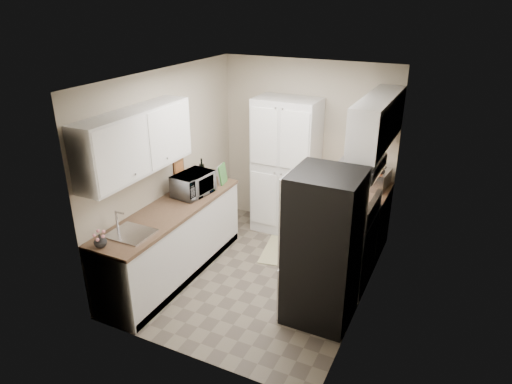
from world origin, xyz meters
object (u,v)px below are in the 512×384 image
Objects in this scene: wine_bottle at (202,170)px; microwave at (193,184)px; pantry_cabinet at (286,167)px; refrigerator at (323,248)px; toaster_oven at (375,179)px; electric_range at (345,245)px.

microwave is at bearing -70.15° from wine_bottle.
pantry_cabinet is 2.07m from refrigerator.
pantry_cabinet is 1.18× the size of refrigerator.
microwave reaches higher than toaster_oven.
electric_range is 2.20m from wine_bottle.
electric_range is 0.88m from refrigerator.
refrigerator is at bearing -92.48° from electric_range.
refrigerator reaches higher than microwave.
microwave is at bearing -143.52° from toaster_oven.
wine_bottle is at bearing -140.34° from pantry_cabinet.
microwave is (-0.76, -1.27, 0.06)m from pantry_cabinet.
microwave is (-1.90, 0.46, 0.21)m from refrigerator.
pantry_cabinet is 1.29m from toaster_oven.
wine_bottle is at bearing 176.06° from electric_range.
refrigerator is at bearing -97.08° from microwave.
electric_range is 1.09m from toaster_oven.
pantry_cabinet is at bearing -175.22° from toaster_oven.
electric_range is 2.71× the size of toaster_oven.
electric_range is at bearing -38.22° from pantry_cabinet.
toaster_oven is (0.15, 1.72, 0.19)m from refrigerator.
wine_bottle is (-0.94, -0.78, 0.06)m from pantry_cabinet.
pantry_cabinet reaches higher than wine_bottle.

